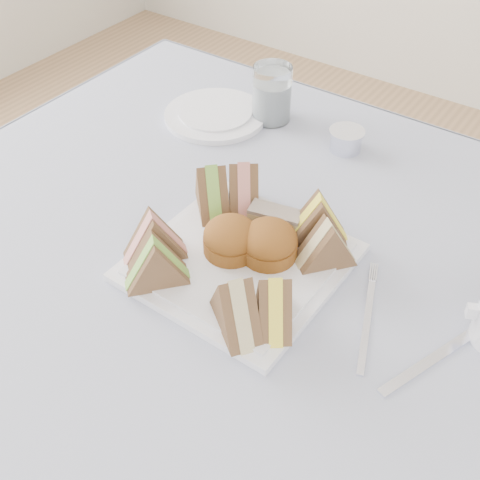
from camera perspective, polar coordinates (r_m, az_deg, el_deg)
The scene contains 20 objects.
floor at distance 1.54m, azimuth -2.30°, elevation -20.72°, with size 4.00×4.00×0.00m, color #9E7751.
table at distance 1.22m, azimuth -2.79°, elevation -12.84°, with size 0.90×0.90×0.74m, color brown.
tablecloth at distance 0.94m, azimuth -3.54°, elevation 0.28°, with size 1.02×1.02×0.01m, color #A2AACB.
serving_plate at distance 0.88m, azimuth 0.00°, elevation -2.11°, with size 0.28×0.28×0.01m, color white.
sandwich_fl_a at distance 0.86m, azimuth -8.17°, elevation 0.39°, with size 0.09×0.04×0.08m, color brown, non-canonical shape.
sandwich_fl_b at distance 0.82m, azimuth -7.98°, elevation -1.95°, with size 0.09×0.04×0.08m, color brown, non-canonical shape.
sandwich_fr_a at distance 0.77m, azimuth 3.27°, elevation -5.69°, with size 0.09×0.04×0.08m, color brown, non-canonical shape.
sandwich_fr_b at distance 0.76m, azimuth -0.42°, elevation -6.00°, with size 0.10×0.04×0.08m, color brown, non-canonical shape.
sandwich_bl_a at distance 0.94m, azimuth -2.69°, elevation 4.95°, with size 0.10×0.04×0.09m, color brown, non-canonical shape.
sandwich_bl_b at distance 0.94m, azimuth 0.34°, elevation 5.24°, with size 0.10×0.04×0.08m, color brown, non-canonical shape.
sandwich_br_a at distance 0.85m, azimuth 8.24°, elevation -0.21°, with size 0.09×0.04×0.08m, color brown, non-canonical shape.
sandwich_br_b at distance 0.89m, azimuth 7.41°, elevation 2.06°, with size 0.09×0.04×0.08m, color brown, non-canonical shape.
scone_left at distance 0.87m, azimuth -0.87°, elevation 0.19°, with size 0.08×0.08×0.06m, color brown.
scone_right at distance 0.86m, azimuth 2.78°, elevation -0.20°, with size 0.08×0.08×0.06m, color brown.
pastry_slice at distance 0.91m, azimuth 3.37°, elevation 1.91°, with size 0.08×0.03×0.04m, color #D3BD7E.
side_plate at distance 1.21m, azimuth -2.34°, elevation 11.74°, with size 0.20×0.20×0.01m, color white.
water_glass at distance 1.18m, azimuth 3.04°, elevation 13.68°, with size 0.07×0.07×0.11m, color white.
tea_strainer at distance 1.13m, azimuth 10.01°, elevation 9.22°, with size 0.07×0.07×0.04m, color silver.
knife at distance 0.81m, azimuth 17.66°, elevation -10.83°, with size 0.01×0.17×0.00m, color silver.
fork at distance 0.82m, azimuth 11.90°, elevation -7.89°, with size 0.01×0.17×0.00m, color silver.
Camera 1 is at (0.44, -0.53, 1.37)m, focal length 45.00 mm.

